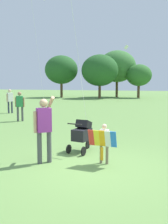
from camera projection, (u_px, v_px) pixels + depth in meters
name	position (u px, v px, depth m)	size (l,w,h in m)	color
ground_plane	(88.00, 167.00, 6.60)	(120.00, 120.00, 0.00)	#668E47
treeline_distant	(126.00, 70.00, 34.65)	(37.73, 8.20, 6.82)	brown
child_with_butterfly_kite	(104.00, 140.00, 6.76)	(0.78, 0.38, 1.10)	#7F705B
person_adult_flyer	(44.00, 125.00, 6.82)	(0.53, 0.71, 1.84)	#4C4C51
stroller	(82.00, 133.00, 8.00)	(0.66, 1.12, 1.03)	black
distant_kites_cluster	(159.00, 0.00, 28.44)	(22.56, 12.08, 11.34)	blue
person_red_shirt	(10.00, 99.00, 17.88)	(0.38, 0.49, 1.71)	#33384C
person_sitting_far	(20.00, 104.00, 14.20)	(0.52, 0.31, 1.67)	#4C4C51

